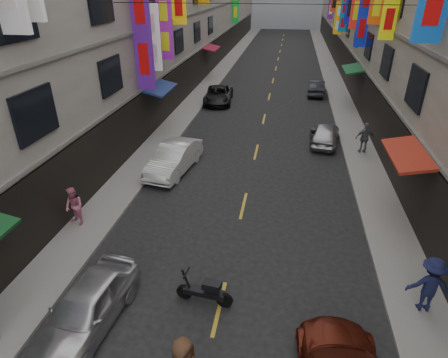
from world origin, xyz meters
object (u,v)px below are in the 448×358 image
at_px(car_left_near, 86,307).
at_px(car_right_mid, 325,134).
at_px(car_left_mid, 174,158).
at_px(pedestrian_rnear, 429,285).
at_px(pedestrian_rfar, 365,138).
at_px(scooter_crossing, 205,291).
at_px(pedestrian_lfar, 74,207).
at_px(scooter_far_right, 313,137).
at_px(car_right_far, 317,88).
at_px(car_left_far, 219,95).

distance_m(car_left_near, car_right_mid, 17.00).
height_order(car_left_mid, pedestrian_rnear, pedestrian_rnear).
bearing_deg(pedestrian_rnear, pedestrian_rfar, -91.20).
height_order(scooter_crossing, pedestrian_rfar, pedestrian_rfar).
bearing_deg(car_left_near, car_right_mid, 68.67).
bearing_deg(pedestrian_lfar, scooter_far_right, 72.00).
xyz_separation_m(scooter_far_right, car_left_mid, (-7.31, -5.07, 0.29)).
distance_m(scooter_crossing, car_right_mid, 14.51).
xyz_separation_m(scooter_far_right, car_left_near, (-6.90, -15.13, 0.25)).
xyz_separation_m(scooter_crossing, scooter_far_right, (3.78, 13.72, 0.00)).
bearing_deg(pedestrian_rfar, car_left_near, 45.76).
distance_m(scooter_far_right, car_right_mid, 0.72).
distance_m(car_right_mid, pedestrian_rfar, 2.45).
relative_size(car_left_near, pedestrian_rnear, 2.19).
xyz_separation_m(car_left_mid, pedestrian_lfar, (-2.44, -5.54, 0.21)).
bearing_deg(car_right_mid, car_right_far, -81.14).
bearing_deg(car_left_near, scooter_far_right, 70.68).
distance_m(scooter_far_right, pedestrian_rfar, 3.05).
height_order(pedestrian_lfar, pedestrian_rfar, pedestrian_rfar).
relative_size(car_right_mid, pedestrian_rnear, 2.05).
xyz_separation_m(scooter_far_right, pedestrian_lfar, (-9.75, -10.62, 0.50)).
distance_m(car_left_near, car_left_mid, 10.07).
distance_m(car_left_near, car_right_far, 27.62).
bearing_deg(pedestrian_lfar, pedestrian_rnear, 13.98).
xyz_separation_m(car_right_far, pedestrian_rfar, (2.05, -12.63, 0.39)).
xyz_separation_m(car_left_mid, car_left_far, (0.00, 12.71, -0.09)).
xyz_separation_m(scooter_crossing, car_left_near, (-3.13, -1.41, 0.25)).
relative_size(car_right_mid, car_right_far, 1.00).
height_order(scooter_far_right, pedestrian_rnear, pedestrian_rnear).
height_order(car_left_far, car_right_far, car_left_far).
relative_size(scooter_crossing, car_right_mid, 0.48).
bearing_deg(car_left_mid, car_left_near, -79.47).
relative_size(car_left_near, pedestrian_rfar, 2.26).
xyz_separation_m(car_left_near, pedestrian_lfar, (-2.85, 4.52, 0.25)).
bearing_deg(car_left_near, scooter_crossing, 29.40).
bearing_deg(car_left_near, pedestrian_lfar, 127.45).
xyz_separation_m(car_right_mid, car_right_far, (0.00, 11.35, -0.02)).
bearing_deg(car_right_far, car_left_mid, 68.84).
distance_m(pedestrian_lfar, pedestrian_rfar, 15.64).
height_order(car_left_near, pedestrian_rfar, pedestrian_rfar).
height_order(scooter_far_right, pedestrian_lfar, pedestrian_lfar).
relative_size(car_left_far, pedestrian_rnear, 2.50).
bearing_deg(car_left_mid, scooter_crossing, -59.56).
bearing_deg(scooter_far_right, car_right_far, -98.34).
height_order(car_right_mid, pedestrian_rfar, pedestrian_rfar).
bearing_deg(scooter_crossing, car_right_mid, -12.06).
relative_size(scooter_crossing, car_right_far, 0.48).
height_order(scooter_crossing, car_right_far, car_right_far).
bearing_deg(car_left_near, pedestrian_rnear, 17.92).
relative_size(scooter_far_right, car_right_mid, 0.48).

